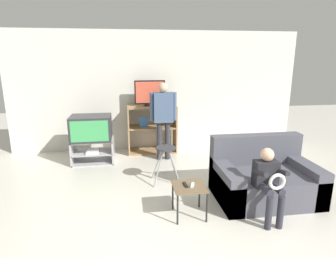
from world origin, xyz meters
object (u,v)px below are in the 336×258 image
folding_stool (166,154)px  remote_control_black (186,185)px  tv_stand (93,151)px  person_seated_child (269,179)px  television_main (91,128)px  remote_control_white (192,185)px  snack_table (189,190)px  television_flat (150,94)px  couch (264,179)px  person_standing_adult (163,114)px  media_shelf (152,128)px

folding_stool → remote_control_black: folding_stool is taller
tv_stand → remote_control_black: bearing=-56.9°
folding_stool → tv_stand: bearing=139.0°
person_seated_child → television_main: bearing=135.0°
remote_control_white → snack_table: bearing=-173.8°
television_flat → folding_stool: size_ratio=1.05×
television_flat → couch: bearing=-57.7°
couch → snack_table: bearing=-164.5°
television_main → person_standing_adult: bearing=-1.9°
tv_stand → remote_control_black: (1.42, -2.18, 0.20)m
television_main → folding_stool: (1.31, -1.14, -0.21)m
remote_control_white → person_standing_adult: person_standing_adult is taller
media_shelf → television_flat: bearing=-170.8°
tv_stand → snack_table: 2.64m
snack_table → remote_control_black: size_ratio=2.93×
television_flat → snack_table: 2.84m
media_shelf → couch: 2.76m
television_main → person_standing_adult: person_standing_adult is taller
media_shelf → remote_control_white: size_ratio=7.27×
remote_control_white → person_seated_child: 0.95m
television_flat → remote_control_black: bearing=-84.9°
person_standing_adult → couch: bearing=-55.6°
snack_table → couch: couch is taller
television_main → couch: television_main is taller
television_flat → remote_control_white: 2.83m
media_shelf → television_flat: 0.76m
tv_stand → television_main: television_main is taller
television_main → remote_control_black: bearing=-56.8°
television_flat → person_standing_adult: television_flat is taller
remote_control_black → person_seated_child: person_seated_child is taller
tv_stand → couch: bearing=-35.1°
television_main → person_seated_child: bearing=-45.0°
folding_stool → person_standing_adult: 1.19m
folding_stool → couch: 1.56m
snack_table → person_standing_adult: bearing=91.6°
folding_stool → remote_control_white: 1.10m
television_main → media_shelf: size_ratio=0.74×
television_flat → remote_control_black: 2.79m
television_main → folding_stool: size_ratio=1.26×
remote_control_black → remote_control_white: bearing=-25.1°
person_seated_child → tv_stand: bearing=135.0°
person_standing_adult → media_shelf: bearing=109.9°
tv_stand → television_main: (-0.01, 0.01, 0.47)m
television_flat → person_seated_child: (1.24, -2.89, -0.73)m
remote_control_black → couch: 1.29m
couch → media_shelf: bearing=121.6°
folding_stool → remote_control_white: (0.20, -1.08, -0.06)m
remote_control_white → person_seated_child: size_ratio=0.15×
remote_control_white → couch: couch is taller
folding_stool → person_seated_child: person_seated_child is taller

